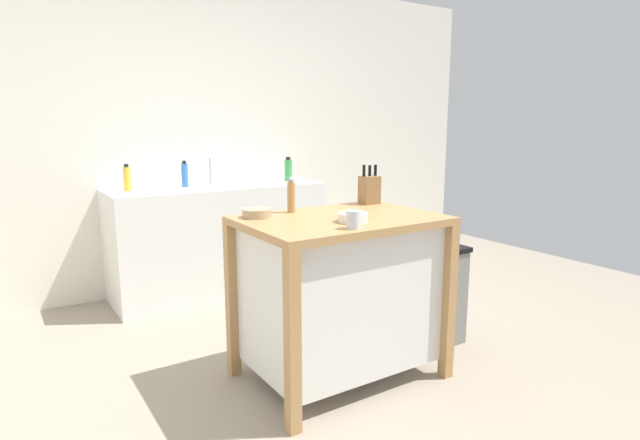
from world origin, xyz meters
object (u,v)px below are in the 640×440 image
Objects in this scene: knife_block at (369,189)px; sink_faucet at (211,171)px; kitchen_island at (340,289)px; bowl_stoneware_deep at (257,213)px; trash_bin at (434,295)px; bottle_dish_soap at (127,178)px; bottle_hand_soap at (185,175)px; bowl_ceramic_wide at (353,217)px; drinking_cup at (353,220)px; pepper_grinder at (291,196)px; bottle_spray_cleaner at (288,170)px.

knife_block is 1.66m from sink_faucet.
bowl_stoneware_deep reaches higher than kitchen_island.
kitchen_island is 0.61m from bowl_stoneware_deep.
kitchen_island is 1.65× the size of trash_bin.
kitchen_island is at bearing -146.62° from knife_block.
sink_faucet is 1.09× the size of bottle_dish_soap.
sink_faucet reaches higher than bottle_hand_soap.
drinking_cup reaches higher than bowl_ceramic_wide.
bottle_hand_soap is (-0.08, 1.55, -0.01)m from pepper_grinder.
knife_block reaches higher than kitchen_island.
sink_faucet is at bearing 112.33° from trash_bin.
bottle_spray_cleaner is at bearing -4.94° from bottle_hand_soap.
bottle_spray_cleaner is at bearing 68.70° from drinking_cup.
bottle_dish_soap is (-0.53, 1.54, -0.02)m from pepper_grinder.
drinking_cup is at bearing -125.82° from bowl_ceramic_wide.
kitchen_island is 0.68m from knife_block.
bottle_spray_cleaner is at bearing 80.01° from knife_block.
bottle_hand_soap is at bearing 119.45° from trash_bin.
bowl_ceramic_wide is 0.69× the size of sink_faucet.
sink_faucet reaches higher than bowl_stoneware_deep.
bottle_spray_cleaner is (0.26, 1.46, -0.01)m from knife_block.
bottle_spray_cleaner is at bearing 69.91° from bowl_ceramic_wide.
bottle_spray_cleaner is at bearing 61.17° from pepper_grinder.
bottle_hand_soap is at bearing 97.49° from kitchen_island.
drinking_cup reaches higher than trash_bin.
sink_faucet is at bearing 86.47° from drinking_cup.
bottle_dish_soap is at bearing 104.80° from drinking_cup.
bowl_ceramic_wide is 0.73× the size of bottle_hand_soap.
bottle_spray_cleaner reaches higher than bowl_ceramic_wide.
bowl_stoneware_deep is (-0.38, 0.22, 0.42)m from kitchen_island.
bowl_stoneware_deep reaches higher than trash_bin.
trash_bin is at bearing -31.70° from knife_block.
drinking_cup is at bearing -93.53° from sink_faucet.
bowl_ceramic_wide reaches higher than kitchen_island.
bowl_stoneware_deep is 0.70× the size of sink_faucet.
bowl_ceramic_wide reaches higher than trash_bin.
knife_block is at bearing -67.58° from bottle_hand_soap.
bottle_dish_soap reaches higher than kitchen_island.
kitchen_island is 6.81× the size of bowl_ceramic_wide.
trash_bin is at bearing -50.67° from bottle_dish_soap.
knife_block is 1.56× the size of bowl_stoneware_deep.
drinking_cup is 1.14m from trash_bin.
pepper_grinder is (-0.03, 0.54, 0.05)m from drinking_cup.
bottle_hand_soap is at bearing 84.90° from bowl_stoneware_deep.
bowl_ceramic_wide is 0.51m from bowl_stoneware_deep.
sink_faucet reaches higher than bowl_ceramic_wide.
bottle_hand_soap is at bearing 92.98° from drinking_cup.
pepper_grinder is at bearing -71.17° from bottle_dish_soap.
bottle_dish_soap is at bearing 129.33° from trash_bin.
kitchen_island is at bearing -110.82° from bottle_spray_cleaner.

